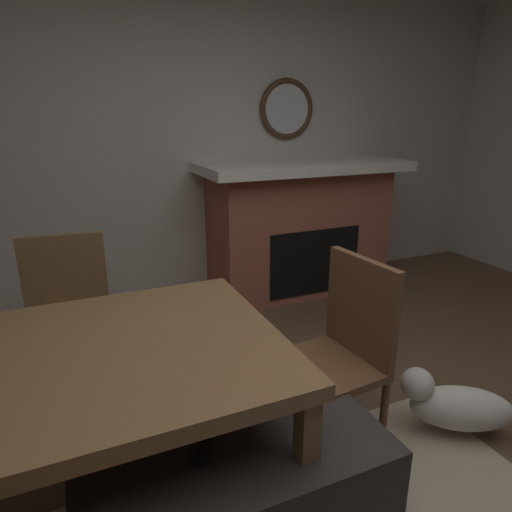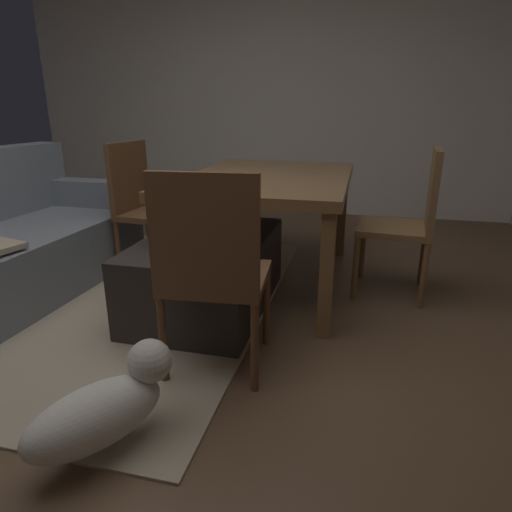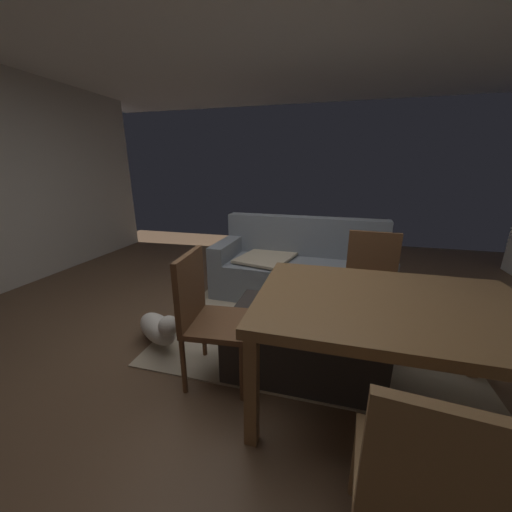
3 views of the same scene
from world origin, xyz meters
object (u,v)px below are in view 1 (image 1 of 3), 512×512
object	(u,v)px
dining_chair_south	(67,312)
dining_table	(68,376)
round_wall_mirror	(287,109)
dining_chair_west	(341,345)
ottoman_coffee_table	(229,483)
fireplace	(299,227)
small_dog	(454,404)
tv_remote	(204,446)

from	to	relation	value
dining_chair_south	dining_table	bearing A→B (deg)	89.43
round_wall_mirror	dining_chair_west	bearing A→B (deg)	69.31
round_wall_mirror	ottoman_coffee_table	distance (m)	3.10
fireplace	round_wall_mirror	size ratio (longest dim) A/B	3.45
round_wall_mirror	dining_chair_south	bearing A→B (deg)	31.75
round_wall_mirror	dining_chair_west	size ratio (longest dim) A/B	0.55
ottoman_coffee_table	small_dog	xyz separation A→B (m)	(-1.20, -0.05, -0.04)
ottoman_coffee_table	dining_chair_south	xyz separation A→B (m)	(0.49, -1.17, 0.30)
round_wall_mirror	dining_chair_south	xyz separation A→B (m)	(1.95, 1.21, -1.06)
ottoman_coffee_table	dining_table	bearing A→B (deg)	-26.77
ottoman_coffee_table	small_dog	size ratio (longest dim) A/B	2.04
round_wall_mirror	dining_chair_west	world-z (taller)	round_wall_mirror
tv_remote	dining_chair_south	size ratio (longest dim) A/B	0.17
ottoman_coffee_table	dining_chair_south	bearing A→B (deg)	-67.04
tv_remote	dining_table	distance (m)	0.54
ottoman_coffee_table	dining_chair_west	xyz separation A→B (m)	(-0.66, -0.26, 0.30)
tv_remote	dining_table	world-z (taller)	dining_table
fireplace	round_wall_mirror	xyz separation A→B (m)	(0.00, -0.29, 1.00)
dining_chair_south	ottoman_coffee_table	bearing A→B (deg)	112.96
ottoman_coffee_table	tv_remote	xyz separation A→B (m)	(0.10, 0.03, 0.23)
tv_remote	fireplace	bearing A→B (deg)	-95.65
tv_remote	round_wall_mirror	bearing A→B (deg)	-92.27
ottoman_coffee_table	tv_remote	world-z (taller)	tv_remote
round_wall_mirror	small_dog	size ratio (longest dim) A/B	0.96
round_wall_mirror	dining_table	bearing A→B (deg)	47.25
dining_chair_south	round_wall_mirror	bearing A→B (deg)	-148.25
fireplace	tv_remote	bearing A→B (deg)	53.73
fireplace	dining_chair_west	world-z (taller)	fireplace
fireplace	ottoman_coffee_table	distance (m)	2.57
fireplace	dining_chair_west	distance (m)	1.99
fireplace	dining_chair_south	world-z (taller)	fireplace
dining_table	dining_chair_south	bearing A→B (deg)	-90.57
tv_remote	small_dog	xyz separation A→B (m)	(-1.31, -0.08, -0.27)
dining_chair_west	small_dog	xyz separation A→B (m)	(-0.55, 0.21, -0.35)
dining_table	dining_chair_south	xyz separation A→B (m)	(-0.01, -0.91, -0.14)
dining_chair_west	fireplace	bearing A→B (deg)	-113.59
tv_remote	dining_chair_west	xyz separation A→B (m)	(-0.76, -0.30, 0.07)
round_wall_mirror	ottoman_coffee_table	bearing A→B (deg)	58.48
ottoman_coffee_table	small_dog	world-z (taller)	ottoman_coffee_table
round_wall_mirror	dining_table	distance (m)	3.03
tv_remote	dining_chair_west	size ratio (longest dim) A/B	0.17
small_dog	round_wall_mirror	bearing A→B (deg)	-96.14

